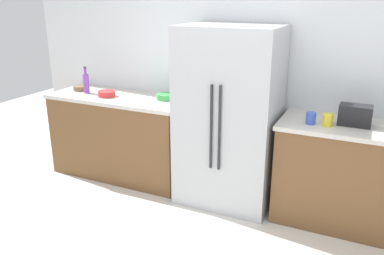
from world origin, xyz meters
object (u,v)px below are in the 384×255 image
Objects in this scene: bowl_a at (107,94)px; bowl_b at (80,88)px; toaster at (355,115)px; cup_a at (328,120)px; bottle_a at (86,83)px; cup_b at (311,118)px; bowl_c at (165,97)px; refrigerator at (229,118)px.

bowl_a reaches higher than bowl_b.
cup_a is at bearing -149.44° from toaster.
bottle_a is at bearing -179.14° from toaster.
cup_b is at bearing -179.83° from cup_a.
bowl_a is 0.66m from bowl_c.
bottle_a is 2.78× the size of cup_a.
cup_a is at bearing -1.04° from bowl_a.
cup_a is 2.79m from bowl_b.
refrigerator is 17.06× the size of cup_b.
toaster reaches higher than bowl_b.
cup_a is at bearing -4.87° from refrigerator.
bottle_a is 0.95m from bowl_c.
refrigerator is 1.87m from bowl_b.
bottle_a reaches higher than bowl_a.
bottle_a is 0.31m from bowl_a.
cup_a is at bearing -1.70° from bottle_a.
bowl_c is (-1.55, 0.20, -0.02)m from cup_b.
toaster is at bearing 19.41° from cup_b.
bowl_a is (-2.53, -0.08, -0.06)m from toaster.
refrigerator is at bearing -9.17° from bowl_c.
bowl_a is at bearing -178.22° from toaster.
bowl_c is (1.10, 0.06, 0.00)m from bowl_b.
bowl_c reaches higher than bowl_b.
cup_b is 1.56m from bowl_c.
refrigerator reaches higher than bottle_a.
bottle_a is 2.49m from cup_b.
refrigerator is at bearing 1.45° from bowl_a.
toaster is 1.83× the size of bowl_b.
cup_b is (0.77, -0.08, 0.12)m from refrigerator.
bowl_b is (-0.16, 0.06, -0.09)m from bottle_a.
refrigerator is at bearing -1.92° from bowl_b.
bowl_a is (-1.41, -0.04, 0.10)m from refrigerator.
bottle_a is 2.63m from cup_a.
bowl_b is at bearing 176.95° from cup_b.
bottle_a is 1.61× the size of bowl_a.
bowl_a is at bearing -178.55° from refrigerator.
bowl_c is at bearing 14.03° from bowl_a.
cup_a is at bearing -2.89° from bowl_b.
bottle_a is 2.05× the size of bowl_b.
toaster is at bearing 0.86° from bottle_a.
cup_b is at bearing -160.59° from toaster.
toaster is (1.12, 0.04, 0.16)m from refrigerator.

